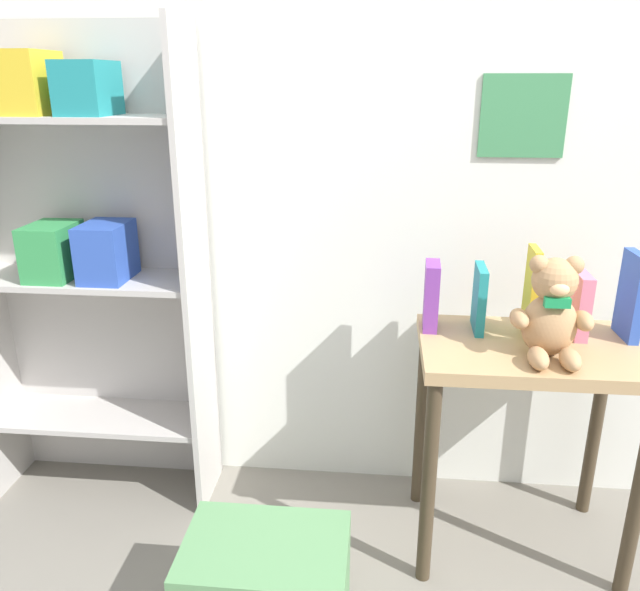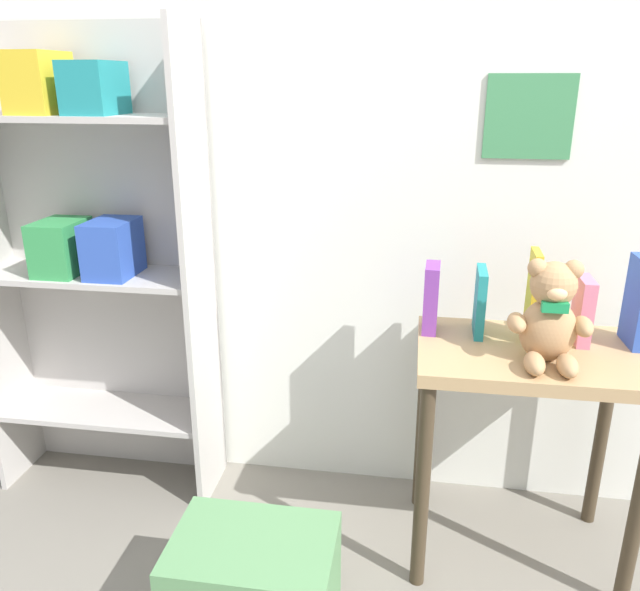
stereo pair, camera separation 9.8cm
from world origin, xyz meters
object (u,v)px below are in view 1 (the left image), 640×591
at_px(bookshelf_side, 87,249).
at_px(book_standing_purple, 431,296).
at_px(book_standing_yellow, 531,292).
at_px(book_standing_blue, 631,296).
at_px(teddy_bear, 552,312).
at_px(book_standing_pink, 580,305).
at_px(display_table, 527,383).
at_px(book_standing_teal, 479,299).

xyz_separation_m(bookshelf_side, book_standing_purple, (1.06, -0.09, -0.09)).
relative_size(book_standing_purple, book_standing_yellow, 0.78).
xyz_separation_m(book_standing_purple, book_standing_blue, (0.54, -0.02, 0.02)).
xyz_separation_m(teddy_bear, book_standing_blue, (0.25, 0.15, -0.00)).
height_order(bookshelf_side, book_standing_pink, bookshelf_side).
bearing_deg(book_standing_pink, display_table, -150.58).
distance_m(book_standing_purple, book_standing_yellow, 0.27).
distance_m(book_standing_teal, book_standing_blue, 0.41).
relative_size(bookshelf_side, book_standing_pink, 8.27).
relative_size(book_standing_purple, book_standing_blue, 0.80).
relative_size(display_table, book_standing_blue, 2.70).
distance_m(teddy_bear, book_standing_pink, 0.19).
relative_size(display_table, book_standing_yellow, 2.61).
height_order(display_table, book_standing_pink, book_standing_pink).
bearing_deg(display_table, book_standing_purple, 160.50).
bearing_deg(bookshelf_side, book_standing_yellow, -4.78).
xyz_separation_m(teddy_bear, book_standing_pink, (0.11, 0.15, -0.03)).
height_order(display_table, teddy_bear, teddy_bear).
relative_size(book_standing_purple, book_standing_pink, 1.07).
bearing_deg(teddy_bear, book_standing_purple, 149.68).
bearing_deg(book_standing_pink, book_standing_purple, 177.54).
relative_size(book_standing_teal, book_standing_yellow, 0.75).
bearing_deg(book_standing_teal, display_table, -33.61).
xyz_separation_m(book_standing_pink, book_standing_blue, (0.14, 0.01, 0.03)).
height_order(teddy_bear, book_standing_pink, teddy_bear).
bearing_deg(book_standing_teal, teddy_bear, -45.86).
distance_m(bookshelf_side, book_standing_blue, 1.60).
bearing_deg(book_standing_teal, book_standing_pink, -2.77).
bearing_deg(book_standing_yellow, book_standing_blue, 3.12).
bearing_deg(book_standing_yellow, bookshelf_side, 177.17).
height_order(teddy_bear, book_standing_purple, teddy_bear).
bearing_deg(display_table, book_standing_teal, 144.67).
distance_m(display_table, book_standing_yellow, 0.26).
bearing_deg(book_standing_purple, book_standing_yellow, -1.99).
distance_m(display_table, book_standing_purple, 0.36).
bearing_deg(book_standing_blue, book_standing_yellow, 179.21).
bearing_deg(book_standing_pink, book_standing_yellow, -179.48).
xyz_separation_m(display_table, book_standing_pink, (0.14, 0.07, 0.21)).
bearing_deg(book_standing_pink, book_standing_blue, 2.85).
bearing_deg(book_standing_blue, display_table, -165.45).
bearing_deg(book_standing_blue, book_standing_purple, 176.39).
relative_size(book_standing_pink, book_standing_blue, 0.75).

